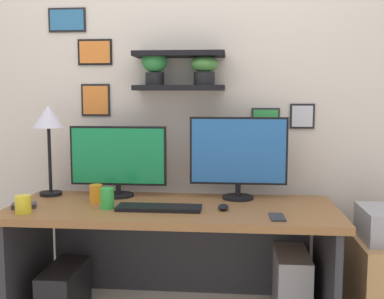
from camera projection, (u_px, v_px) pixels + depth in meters
back_wall_assembly at (181, 93)px, 2.89m from camera, size 4.40×0.24×2.70m
desk at (174, 240)px, 2.61m from camera, size 1.76×0.68×0.75m
monitor_left at (118, 159)px, 2.75m from camera, size 0.57×0.18×0.41m
monitor_right at (238, 155)px, 2.68m from camera, size 0.56×0.18×0.47m
keyboard at (159, 208)px, 2.44m from camera, size 0.44×0.14×0.02m
computer_mouse at (223, 207)px, 2.44m from camera, size 0.06×0.09×0.03m
desk_lamp at (48, 123)px, 2.75m from camera, size 0.18×0.18×0.54m
cell_phone at (277, 217)px, 2.28m from camera, size 0.08×0.14×0.01m
coffee_mug at (23, 204)px, 2.37m from camera, size 0.08×0.08×0.09m
pen_cup at (96, 193)px, 2.61m from camera, size 0.07×0.07×0.10m
scissors_tray at (24, 206)px, 2.48m from camera, size 0.14×0.11×0.02m
water_cup at (107, 198)px, 2.46m from camera, size 0.07×0.07×0.11m
computer_tower_right at (291, 294)px, 2.63m from camera, size 0.18×0.40×0.48m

